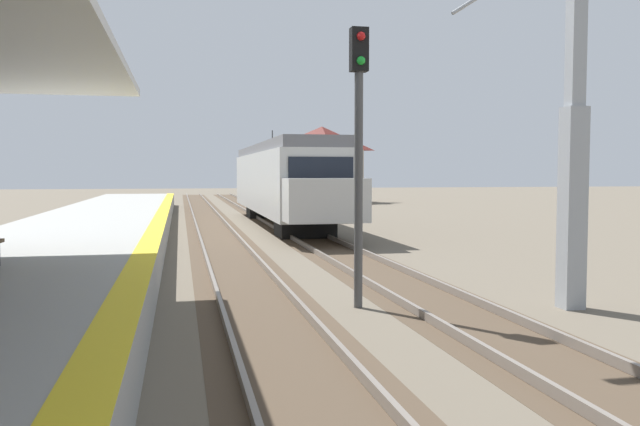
{
  "coord_description": "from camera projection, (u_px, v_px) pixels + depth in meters",
  "views": [
    {
      "loc": [
        0.47,
        2.76,
        2.55
      ],
      "look_at": [
        1.97,
        10.0,
        2.1
      ],
      "focal_mm": 37.95,
      "sensor_mm": 36.0,
      "label": 1
    }
  ],
  "objects": [
    {
      "name": "catenary_pylon_far_side",
      "position": [
        560.0,
        115.0,
        12.37
      ],
      "size": [
        5.0,
        0.4,
        7.5
      ],
      "color": "#9EA3A8",
      "rests_on": "ground"
    },
    {
      "name": "track_pair_middle",
      "position": [
        366.0,
        266.0,
        17.98
      ],
      "size": [
        2.34,
        120.0,
        0.16
      ],
      "color": "#4C3D2D",
      "rests_on": "ground"
    },
    {
      "name": "track_pair_nearest_platform",
      "position": [
        238.0,
        270.0,
        17.29
      ],
      "size": [
        2.34,
        120.0,
        0.16
      ],
      "color": "#4C3D2D",
      "rests_on": "ground"
    },
    {
      "name": "approaching_train",
      "position": [
        284.0,
        180.0,
        32.06
      ],
      "size": [
        2.93,
        19.6,
        4.76
      ],
      "color": "silver",
      "rests_on": "ground"
    },
    {
      "name": "station_platform",
      "position": [
        17.0,
        286.0,
        12.46
      ],
      "size": [
        5.0,
        80.0,
        0.91
      ],
      "color": "#999993",
      "rests_on": "ground"
    },
    {
      "name": "distant_trackside_house",
      "position": [
        322.0,
        163.0,
        57.19
      ],
      "size": [
        6.6,
        5.28,
        6.4
      ],
      "color": "tan",
      "rests_on": "ground"
    },
    {
      "name": "rail_signal_post",
      "position": [
        359.0,
        137.0,
        12.52
      ],
      "size": [
        0.32,
        0.34,
        5.2
      ],
      "color": "#4C4C4C",
      "rests_on": "ground"
    }
  ]
}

